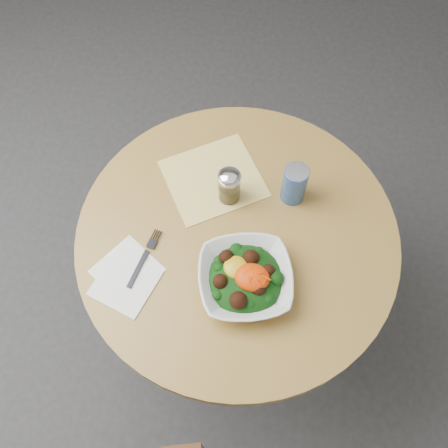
% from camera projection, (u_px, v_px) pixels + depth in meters
% --- Properties ---
extents(ground, '(6.00, 6.00, 0.00)m').
position_uv_depth(ground, '(233.00, 314.00, 2.05)').
color(ground, '#2C2C2F').
rests_on(ground, ground).
extents(table, '(0.90, 0.90, 0.75)m').
position_uv_depth(table, '(236.00, 261.00, 1.56)').
color(table, black).
rests_on(table, ground).
extents(cloth_napkin, '(0.35, 0.35, 0.00)m').
position_uv_depth(cloth_napkin, '(213.00, 178.00, 1.46)').
color(cloth_napkin, '#DEB10B').
rests_on(cloth_napkin, table).
extents(paper_napkins, '(0.21, 0.23, 0.00)m').
position_uv_depth(paper_napkins, '(126.00, 277.00, 1.32)').
color(paper_napkins, white).
rests_on(paper_napkins, table).
extents(salad_bowl, '(0.30, 0.30, 0.09)m').
position_uv_depth(salad_bowl, '(245.00, 278.00, 1.29)').
color(salad_bowl, silver).
rests_on(salad_bowl, table).
extents(fork, '(0.06, 0.18, 0.00)m').
position_uv_depth(fork, '(145.00, 256.00, 1.35)').
color(fork, black).
rests_on(fork, table).
extents(spice_shaker, '(0.07, 0.07, 0.12)m').
position_uv_depth(spice_shaker, '(229.00, 186.00, 1.39)').
color(spice_shaker, silver).
rests_on(spice_shaker, table).
extents(beverage_can, '(0.07, 0.07, 0.13)m').
position_uv_depth(beverage_can, '(294.00, 184.00, 1.38)').
color(beverage_can, navy).
rests_on(beverage_can, table).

